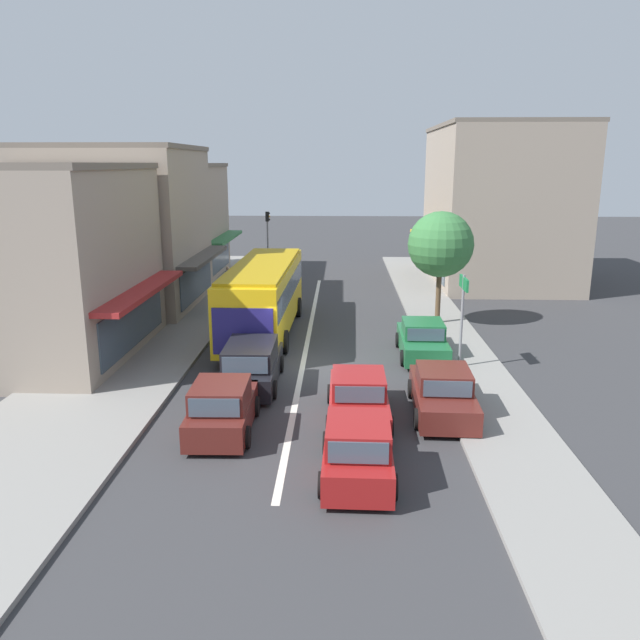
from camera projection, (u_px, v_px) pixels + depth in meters
ground_plane at (303, 366)px, 23.78m from camera, size 140.00×140.00×0.00m
lane_centre_line at (308, 338)px, 27.65m from camera, size 0.20×28.00×0.01m
sidewalk_left at (169, 324)px, 29.80m from camera, size 5.20×44.00×0.14m
kerb_right at (442, 326)px, 29.37m from camera, size 2.80×44.00×0.12m
shopfront_corner_near at (41, 263)px, 24.13m from camera, size 7.97×9.03×7.55m
shopfront_mid_block at (121, 228)px, 32.82m from camera, size 8.82×8.65×8.43m
shopfront_far_end at (167, 221)px, 41.42m from camera, size 7.89×8.40×7.54m
building_right_far at (498, 205)px, 40.01m from camera, size 9.05×12.03×9.89m
city_bus at (264, 293)px, 27.90m from camera, size 2.90×10.90×3.23m
hatchback_adjacent_lane_lead at (358, 450)px, 15.24m from camera, size 1.88×3.73×1.54m
hatchback_queue_far_back at (222, 409)px, 17.81m from camera, size 1.88×3.73×1.54m
sedan_behind_bus_near at (358, 399)px, 18.71m from camera, size 1.91×4.21×1.47m
wagon_behind_bus_mid at (252, 365)px, 21.58m from camera, size 1.97×4.52×1.58m
parked_sedan_kerb_front at (443, 393)px, 19.15m from camera, size 2.00×4.25×1.47m
parked_sedan_kerb_second at (422, 340)px, 24.85m from camera, size 1.94×4.22×1.47m
traffic_light_downstreet at (268, 231)px, 44.49m from camera, size 0.33×0.24×4.20m
directional_road_sign at (463, 300)px, 22.77m from camera, size 0.10×1.40×3.60m
street_tree_right at (441, 245)px, 28.95m from camera, size 3.06×3.06×5.40m
pedestrian_with_handbag_near at (228, 279)px, 35.88m from camera, size 0.25×0.65×1.63m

